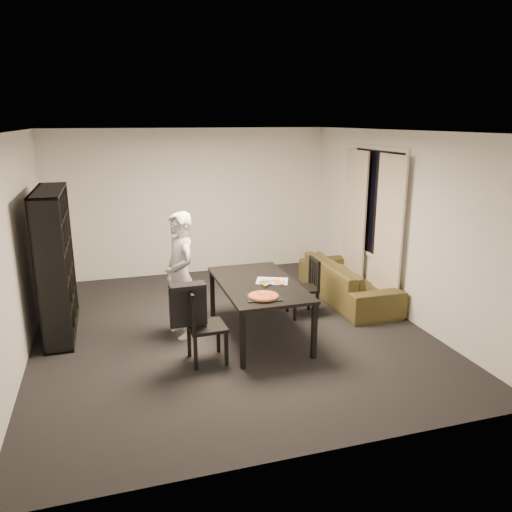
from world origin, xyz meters
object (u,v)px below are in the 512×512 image
object	(u,v)px
pepperoni_pizza	(263,296)
sofa	(348,281)
dining_table	(258,287)
bookshelf	(56,263)
chair_right	(308,283)
chair_left	(199,321)
baking_tray	(263,297)
person	(180,275)

from	to	relation	value
pepperoni_pizza	sofa	xyz separation A→B (m)	(1.84, 1.45, -0.45)
pepperoni_pizza	sofa	size ratio (longest dim) A/B	0.17
dining_table	sofa	distance (m)	1.98
bookshelf	chair_right	distance (m)	3.42
chair_left	bookshelf	bearing A→B (deg)	46.12
chair_right	baking_tray	world-z (taller)	chair_right
person	baking_tray	world-z (taller)	person
chair_right	baking_tray	xyz separation A→B (m)	(-0.99, -1.02, 0.25)
dining_table	bookshelf	bearing A→B (deg)	160.11
dining_table	chair_left	world-z (taller)	chair_left
chair_right	pepperoni_pizza	size ratio (longest dim) A/B	2.40
dining_table	sofa	bearing A→B (deg)	26.99
bookshelf	pepperoni_pizza	size ratio (longest dim) A/B	5.43
person	sofa	world-z (taller)	person
chair_left	baking_tray	bearing A→B (deg)	-93.85
dining_table	person	distance (m)	1.01
dining_table	person	bearing A→B (deg)	162.81
chair_left	person	distance (m)	0.88
sofa	pepperoni_pizza	bearing A→B (deg)	128.14
chair_right	pepperoni_pizza	world-z (taller)	chair_right
chair_left	sofa	xyz separation A→B (m)	(2.60, 1.41, -0.21)
dining_table	sofa	world-z (taller)	dining_table
baking_tray	chair_right	bearing A→B (deg)	45.85
bookshelf	chair_left	distance (m)	2.19
sofa	chair_left	bearing A→B (deg)	118.45
chair_left	chair_right	size ratio (longest dim) A/B	1.07
chair_right	sofa	distance (m)	0.95
bookshelf	sofa	size ratio (longest dim) A/B	0.91
person	pepperoni_pizza	world-z (taller)	person
person	dining_table	bearing A→B (deg)	59.28
chair_left	pepperoni_pizza	size ratio (longest dim) A/B	2.57
bookshelf	chair_right	world-z (taller)	bookshelf
sofa	chair_right	bearing A→B (deg)	115.66
person	sofa	distance (m)	2.80
baking_tray	person	bearing A→B (deg)	135.15
baking_tray	dining_table	bearing A→B (deg)	79.08
dining_table	pepperoni_pizza	world-z (taller)	pepperoni_pizza
chair_left	pepperoni_pizza	xyz separation A→B (m)	(0.76, -0.04, 0.24)
bookshelf	dining_table	xyz separation A→B (m)	(2.47, -0.89, -0.29)
bookshelf	chair_left	xyz separation A→B (m)	(1.60, -1.42, -0.44)
pepperoni_pizza	sofa	world-z (taller)	pepperoni_pizza
pepperoni_pizza	dining_table	bearing A→B (deg)	78.88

